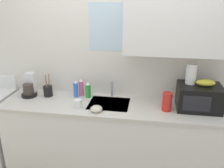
% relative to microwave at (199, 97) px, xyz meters
% --- Properties ---
extents(kitchen_wall_assembly, '(3.33, 0.42, 2.50)m').
position_rel_microwave_xyz_m(kitchen_wall_assembly, '(-0.81, 0.26, 0.33)').
color(kitchen_wall_assembly, silver).
rests_on(kitchen_wall_assembly, ground).
extents(counter_unit, '(2.56, 0.63, 0.90)m').
position_rel_microwave_xyz_m(counter_unit, '(-0.95, -0.05, -0.58)').
color(counter_unit, white).
rests_on(counter_unit, ground).
extents(sink_faucet, '(0.03, 0.03, 0.20)m').
position_rel_microwave_xyz_m(sink_faucet, '(-0.98, 0.19, -0.04)').
color(sink_faucet, '#B2B5BA').
rests_on(sink_faucet, counter_unit).
extents(microwave, '(0.46, 0.35, 0.27)m').
position_rel_microwave_xyz_m(microwave, '(0.00, 0.00, 0.00)').
color(microwave, black).
rests_on(microwave, counter_unit).
extents(banana_bunch, '(0.20, 0.11, 0.07)m').
position_rel_microwave_xyz_m(banana_bunch, '(0.05, 0.00, 0.17)').
color(banana_bunch, gold).
rests_on(banana_bunch, microwave).
extents(paper_towel_roll, '(0.11, 0.11, 0.22)m').
position_rel_microwave_xyz_m(paper_towel_roll, '(-0.10, 0.05, 0.24)').
color(paper_towel_roll, white).
rests_on(paper_towel_roll, microwave).
extents(coffee_maker, '(0.19, 0.21, 0.28)m').
position_rel_microwave_xyz_m(coffee_maker, '(-1.99, 0.06, -0.03)').
color(coffee_maker, black).
rests_on(coffee_maker, counter_unit).
extents(dish_soap_bottle_green, '(0.07, 0.07, 0.20)m').
position_rel_microwave_xyz_m(dish_soap_bottle_green, '(-1.26, 0.11, -0.04)').
color(dish_soap_bottle_green, green).
rests_on(dish_soap_bottle_green, counter_unit).
extents(dish_soap_bottle_pink, '(0.06, 0.06, 0.22)m').
position_rel_microwave_xyz_m(dish_soap_bottle_pink, '(-1.36, 0.16, -0.03)').
color(dish_soap_bottle_pink, '#E55999').
rests_on(dish_soap_bottle_pink, counter_unit).
extents(dish_soap_bottle_blue, '(0.06, 0.06, 0.22)m').
position_rel_microwave_xyz_m(dish_soap_bottle_blue, '(-1.42, 0.10, -0.03)').
color(dish_soap_bottle_blue, blue).
rests_on(dish_soap_bottle_blue, counter_unit).
extents(cereal_canister, '(0.10, 0.10, 0.20)m').
position_rel_microwave_xyz_m(cereal_canister, '(-0.34, -0.10, -0.03)').
color(cereal_canister, red).
rests_on(cereal_canister, counter_unit).
extents(mug_white, '(0.08, 0.08, 0.09)m').
position_rel_microwave_xyz_m(mug_white, '(-1.30, -0.19, -0.09)').
color(mug_white, white).
rests_on(mug_white, counter_unit).
extents(utensil_crock, '(0.11, 0.11, 0.28)m').
position_rel_microwave_xyz_m(utensil_crock, '(-1.76, 0.07, -0.06)').
color(utensil_crock, black).
rests_on(utensil_crock, counter_unit).
extents(small_bowl, '(0.13, 0.13, 0.06)m').
position_rel_microwave_xyz_m(small_bowl, '(-1.08, -0.25, -0.10)').
color(small_bowl, beige).
rests_on(small_bowl, counter_unit).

